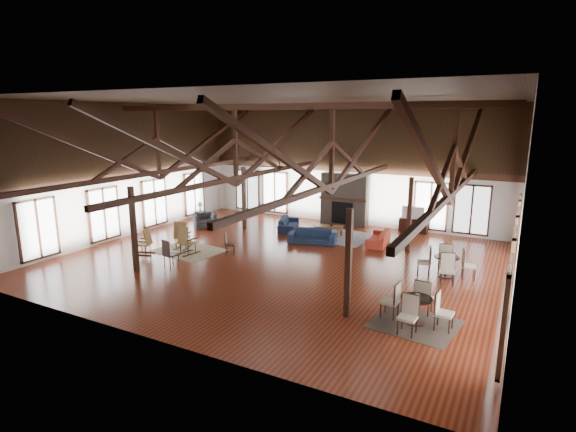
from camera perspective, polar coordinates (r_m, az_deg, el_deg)
The scene contains 31 objects.
floor at distance 17.37m, azimuth -0.86°, elevation -5.62°, with size 16.00×16.00×0.00m, color maroon.
ceiling at distance 16.51m, azimuth -0.93°, elevation 14.58°, with size 16.00×14.00×0.02m, color black.
wall_back at distance 23.01m, azimuth 7.61°, elevation 6.41°, with size 16.00×0.02×6.00m, color silver.
wall_front at distance 11.18m, azimuth -18.50°, elevation -0.57°, with size 16.00×0.02×6.00m, color silver.
wall_left at distance 21.67m, azimuth -19.83°, elevation 5.41°, with size 0.02×14.00×6.00m, color silver.
wall_right at distance 14.65m, azimuth 27.70°, elevation 1.62°, with size 0.02×14.00×6.00m, color silver.
roof_truss at distance 16.56m, azimuth -0.90°, elevation 7.75°, with size 15.60×14.07×3.14m.
post_grid at distance 16.95m, azimuth -0.87°, elevation -0.71°, with size 8.16×7.16×3.05m.
fireplace at distance 22.95m, azimuth 7.20°, elevation 2.09°, with size 2.50×0.69×2.60m.
ceiling_fan at distance 15.48m, azimuth -1.07°, elevation 6.32°, with size 1.60×1.60×0.75m.
sofa_navy_front at distance 19.60m, azimuth 3.11°, elevation -2.59°, with size 2.08×0.81×0.61m, color #172340.
sofa_navy_left at distance 21.90m, azimuth 0.07°, elevation -0.98°, with size 0.78×2.00×0.58m, color #16223E.
sofa_orange at distance 19.82m, azimuth 11.40°, elevation -2.71°, with size 0.76×1.94×0.57m, color #B03322.
coffee_table at distance 20.79m, azimuth 5.26°, elevation -1.42°, with size 1.34×0.88×0.47m.
vase at distance 20.75m, azimuth 5.56°, elevation -1.05°, with size 0.17×0.17×0.18m, color #B2B2B2.
armchair at distance 22.67m, azimuth -10.54°, elevation -0.59°, with size 1.07×0.93×0.69m, color #2C2C2E.
side_table_lamp at distance 23.88m, azimuth -11.09°, elevation 0.25°, with size 0.44×0.44×1.13m.
rocking_chair_a at distance 19.24m, azimuth -13.40°, elevation -2.44°, with size 0.73×1.01×1.17m.
rocking_chair_b at distance 18.38m, azimuth -12.88°, elevation -3.12°, with size 0.61×0.97×1.17m.
rocking_chair_c at distance 18.82m, azimuth -17.65°, elevation -3.18°, with size 0.93×0.68×1.07m.
side_chair_a at distance 18.08m, azimuth -7.62°, elevation -3.29°, with size 0.50×0.50×0.89m.
side_chair_b at distance 16.88m, azimuth -14.93°, elevation -4.40°, with size 0.54×0.54×1.06m.
cafe_table_near at distance 12.61m, azimuth 15.97°, elevation -10.88°, with size 1.95×1.95×1.01m.
cafe_table_far at distance 16.39m, azimuth 19.46°, elevation -5.61°, with size 1.99×1.99×1.01m.
cup_near at distance 12.53m, azimuth 16.13°, elevation -9.69°, with size 0.12×0.12×0.10m, color #B2B2B2.
cup_far at distance 16.27m, azimuth 19.20°, elevation -4.73°, with size 0.11×0.11×0.09m, color #B2B2B2.
tv_console at distance 22.25m, azimuth 15.65°, elevation -1.14°, with size 1.31×0.49×0.66m, color black.
television at distance 22.12m, azimuth 15.65°, elevation 0.45°, with size 1.03×0.14×0.59m, color #B2B2B2.
rug_tan at distance 18.97m, azimuth -12.46°, elevation -4.32°, with size 2.65×2.08×0.01m, color tan.
rug_navy at distance 20.98m, azimuth 5.88°, elevation -2.46°, with size 3.46×2.60×0.01m, color #16193F.
rug_dark at distance 12.75m, azimuth 15.81°, elevation -13.05°, with size 2.11×1.92×0.01m, color black.
Camera 1 is at (7.98, -14.45, 5.41)m, focal length 28.00 mm.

